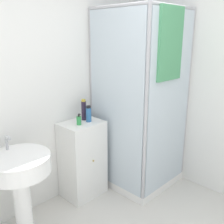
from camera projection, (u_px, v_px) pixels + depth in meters
wall_back at (22, 94)px, 2.52m from camera, size 6.40×0.06×2.50m
shower_enclosure at (141, 137)px, 3.15m from camera, size 0.84×0.87×2.09m
vanity_cabinet at (83, 159)px, 2.98m from camera, size 0.46×0.37×0.88m
sink at (20, 175)px, 2.24m from camera, size 0.54×0.54×0.96m
soap_dispenser at (79, 120)px, 2.77m from camera, size 0.05×0.05×0.12m
shampoo_bottle_tall_black at (84, 110)px, 2.92m from camera, size 0.05×0.05×0.24m
shampoo_bottle_blue at (89, 114)px, 2.86m from camera, size 0.06×0.06×0.18m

